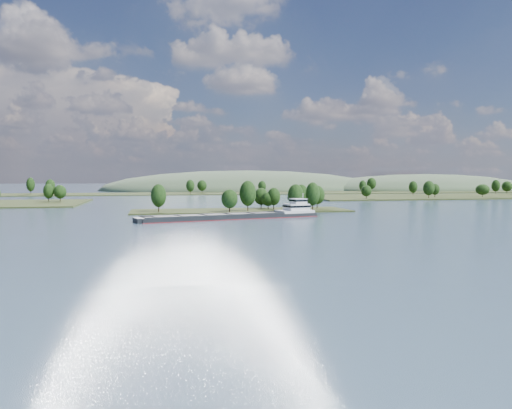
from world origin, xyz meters
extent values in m
plane|color=#395263|center=(0.00, 120.00, 0.00)|extent=(1800.00, 1800.00, 0.00)
cube|color=#283216|center=(0.00, 180.00, 0.00)|extent=(100.00, 30.00, 1.20)
cylinder|color=black|center=(23.46, 170.33, 2.57)|extent=(0.50, 0.50, 3.94)
ellipsoid|color=black|center=(23.46, 170.33, 7.57)|extent=(7.27, 7.27, 10.12)
cylinder|color=black|center=(11.47, 189.11, 2.22)|extent=(0.50, 0.50, 3.24)
ellipsoid|color=black|center=(11.47, 189.11, 6.35)|extent=(7.10, 7.10, 8.34)
cylinder|color=black|center=(1.85, 172.31, 2.83)|extent=(0.50, 0.50, 4.46)
ellipsoid|color=black|center=(1.85, 172.31, 8.51)|extent=(7.63, 7.63, 11.48)
cylinder|color=black|center=(13.92, 184.49, 1.91)|extent=(0.50, 0.50, 2.63)
ellipsoid|color=black|center=(13.92, 184.49, 5.26)|extent=(6.75, 6.75, 6.76)
cylinder|color=black|center=(-7.10, 167.61, 2.23)|extent=(0.50, 0.50, 3.25)
ellipsoid|color=black|center=(-7.10, 167.61, 6.36)|extent=(7.29, 7.29, 8.36)
cylinder|color=black|center=(-37.41, 175.23, 2.60)|extent=(0.50, 0.50, 4.00)
ellipsoid|color=black|center=(-37.41, 175.23, 7.69)|extent=(6.74, 6.74, 10.28)
cylinder|color=black|center=(16.45, 183.54, 2.26)|extent=(0.50, 0.50, 3.32)
ellipsoid|color=black|center=(16.45, 183.54, 6.48)|extent=(6.29, 6.29, 8.54)
cylinder|color=black|center=(38.54, 184.95, 2.41)|extent=(0.50, 0.50, 3.63)
ellipsoid|color=black|center=(38.54, 184.95, 7.03)|extent=(7.30, 7.30, 9.33)
cylinder|color=black|center=(31.69, 170.86, 2.71)|extent=(0.50, 0.50, 4.21)
ellipsoid|color=black|center=(31.69, 170.86, 8.06)|extent=(6.47, 6.47, 10.83)
cylinder|color=black|center=(30.68, 185.50, 2.49)|extent=(0.50, 0.50, 3.78)
ellipsoid|color=black|center=(30.68, 185.50, 7.30)|extent=(6.76, 6.76, 9.73)
cylinder|color=black|center=(-95.58, 271.34, 2.43)|extent=(0.50, 0.50, 3.27)
ellipsoid|color=black|center=(-95.58, 271.34, 6.59)|extent=(7.55, 7.55, 8.40)
cylinder|color=black|center=(-102.26, 271.78, 2.55)|extent=(0.50, 0.50, 3.49)
ellipsoid|color=black|center=(-102.26, 271.78, 6.98)|extent=(6.27, 6.27, 8.98)
cube|color=#283216|center=(230.00, 300.00, 0.00)|extent=(320.00, 90.00, 1.60)
cylinder|color=black|center=(100.83, 268.56, 2.28)|extent=(0.50, 0.50, 2.97)
ellipsoid|color=black|center=(100.83, 268.56, 6.05)|extent=(7.02, 7.02, 7.63)
cylinder|color=black|center=(260.30, 334.88, 2.55)|extent=(0.50, 0.50, 3.50)
ellipsoid|color=black|center=(260.30, 334.88, 7.00)|extent=(8.78, 8.78, 8.99)
cylinder|color=black|center=(195.16, 277.26, 2.32)|extent=(0.50, 0.50, 3.05)
ellipsoid|color=black|center=(195.16, 277.26, 6.20)|extent=(9.92, 9.92, 7.84)
cylinder|color=black|center=(145.27, 265.52, 2.78)|extent=(0.50, 0.50, 3.96)
ellipsoid|color=black|center=(145.27, 265.52, 7.81)|extent=(7.82, 7.82, 10.18)
cylinder|color=black|center=(159.61, 281.56, 2.39)|extent=(0.50, 0.50, 3.17)
ellipsoid|color=black|center=(159.61, 281.56, 6.42)|extent=(6.63, 6.63, 8.16)
cylinder|color=black|center=(161.69, 316.84, 2.64)|extent=(0.50, 0.50, 3.69)
ellipsoid|color=black|center=(161.69, 316.84, 7.33)|extent=(6.91, 6.91, 9.48)
cylinder|color=black|center=(245.04, 329.23, 2.76)|extent=(0.50, 0.50, 3.92)
ellipsoid|color=black|center=(245.04, 329.23, 7.74)|extent=(7.01, 7.01, 10.07)
cube|color=#283216|center=(0.00, 400.00, 0.00)|extent=(900.00, 60.00, 1.20)
cylinder|color=black|center=(-142.12, 400.01, 2.92)|extent=(0.50, 0.50, 4.64)
ellipsoid|color=black|center=(-142.12, 400.01, 8.81)|extent=(6.87, 6.87, 11.92)
cylinder|color=black|center=(147.36, 382.55, 2.46)|extent=(0.50, 0.50, 3.71)
ellipsoid|color=black|center=(147.36, 382.55, 7.18)|extent=(6.76, 6.76, 9.55)
cylinder|color=black|center=(2.00, 405.20, 2.51)|extent=(0.50, 0.50, 3.81)
ellipsoid|color=black|center=(2.00, 405.20, 7.35)|extent=(8.63, 8.63, 9.80)
cylinder|color=black|center=(170.23, 414.19, 2.83)|extent=(0.50, 0.50, 4.47)
ellipsoid|color=black|center=(170.23, 414.19, 8.51)|extent=(9.20, 9.20, 11.49)
cylinder|color=black|center=(-125.51, 394.52, 2.68)|extent=(0.50, 0.50, 4.15)
ellipsoid|color=black|center=(-125.51, 394.52, 7.96)|extent=(7.91, 7.91, 10.68)
cylinder|color=black|center=(54.22, 388.90, 2.41)|extent=(0.50, 0.50, 3.62)
ellipsoid|color=black|center=(54.22, 388.90, 7.02)|extent=(7.34, 7.34, 9.31)
cylinder|color=black|center=(-10.19, 379.99, 2.62)|extent=(0.50, 0.50, 4.03)
ellipsoid|color=black|center=(-10.19, 379.99, 7.74)|extent=(7.25, 7.25, 10.36)
ellipsoid|color=#41553A|center=(260.00, 470.00, 0.00)|extent=(260.00, 140.00, 36.00)
ellipsoid|color=#41553A|center=(60.00, 500.00, 0.00)|extent=(320.00, 160.00, 44.00)
cube|color=black|center=(-9.85, 140.81, 0.44)|extent=(70.63, 26.51, 1.94)
cube|color=maroon|center=(-9.85, 140.81, 0.04)|extent=(70.85, 26.72, 0.22)
cube|color=black|center=(-17.79, 143.21, 1.68)|extent=(53.09, 14.26, 0.71)
cube|color=black|center=(-15.59, 134.83, 1.68)|extent=(53.09, 14.26, 0.71)
cube|color=black|center=(-16.69, 139.02, 1.55)|extent=(53.31, 21.16, 0.27)
cube|color=black|center=(-35.49, 134.08, 1.81)|extent=(9.53, 9.03, 0.31)
cube|color=black|center=(-26.09, 136.55, 1.81)|extent=(9.53, 9.03, 0.31)
cube|color=black|center=(-16.69, 139.02, 1.81)|extent=(9.53, 9.03, 0.31)
cube|color=black|center=(-7.28, 141.49, 1.81)|extent=(9.53, 9.03, 0.31)
cube|color=black|center=(2.12, 143.96, 1.81)|extent=(9.53, 9.03, 0.31)
cube|color=black|center=(-44.47, 131.72, 0.80)|extent=(4.58, 8.37, 1.77)
cylinder|color=black|center=(-43.61, 131.95, 2.03)|extent=(0.26, 0.26, 1.94)
cube|color=white|center=(16.65, 147.77, 1.94)|extent=(15.83, 11.80, 1.06)
cube|color=white|center=(17.51, 148.00, 3.71)|extent=(10.34, 9.08, 2.65)
cube|color=black|center=(17.51, 148.00, 4.07)|extent=(10.56, 9.30, 0.80)
cube|color=white|center=(18.36, 148.22, 6.01)|extent=(6.48, 6.48, 1.94)
cube|color=black|center=(18.36, 148.22, 6.36)|extent=(6.69, 6.69, 0.71)
cube|color=white|center=(18.36, 148.22, 7.07)|extent=(6.91, 6.91, 0.18)
cylinder|color=white|center=(20.50, 148.78, 8.13)|extent=(0.22, 0.22, 2.30)
cylinder|color=black|center=(14.27, 149.89, 7.25)|extent=(0.54, 0.54, 1.06)
camera|label=1|loc=(-38.04, -47.09, 16.62)|focal=35.00mm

